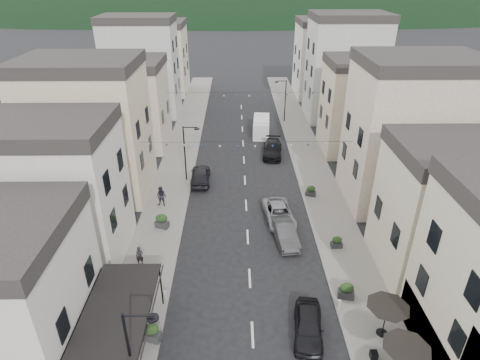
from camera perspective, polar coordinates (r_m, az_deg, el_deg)
The scene contains 25 objects.
sidewalk_left at distance 47.81m, azimuth -8.51°, elevation 3.36°, with size 4.00×76.00×0.12m, color slate.
sidewalk_right at distance 48.12m, azimuth 9.51°, elevation 3.44°, with size 4.00×76.00×0.12m, color slate.
boutique_awning at distance 23.97m, azimuth -16.45°, elevation -17.40°, with size 3.77×7.50×3.28m.
buildings_row_left at distance 52.47m, azimuth -15.97°, elevation 11.89°, with size 10.20×54.16×14.00m.
buildings_row_right at distance 51.89m, azimuth 17.04°, elevation 11.80°, with size 10.20×54.16×14.50m.
cafe_terrace at distance 23.88m, azimuth 22.51°, elevation -21.58°, with size 2.50×8.10×2.53m.
streetlamp_left_near at distance 21.26m, azimuth -14.76°, elevation -22.25°, with size 1.70×0.56×6.00m.
streetlamp_left_far at distance 40.69m, azimuth -7.52°, elevation 4.53°, with size 1.70×0.56×6.00m.
streetlamp_right_far at distance 57.77m, azimuth 6.20°, elevation 11.71°, with size 1.70×0.56×6.00m.
bollards at distance 25.48m, azimuth 1.85°, elevation -21.34°, with size 11.66×10.26×0.60m.
bunting_near at distance 35.97m, azimuth 0.90°, elevation 4.93°, with size 19.00×0.28×0.62m.
bunting_far at distance 51.07m, azimuth 0.42°, elevation 11.98°, with size 19.00×0.28×0.62m.
parked_car_a at distance 25.93m, azimuth 9.70°, elevation -19.72°, with size 1.71×4.24×1.45m, color black.
parked_car_b at distance 32.87m, azimuth 6.44°, elevation -7.54°, with size 1.55×4.44×1.46m, color #353538.
parked_car_c at distance 35.30m, azimuth 5.56°, elevation -4.78°, with size 2.36×5.11×1.42m, color gray.
parked_car_d at distance 47.59m, azimuth 4.64°, elevation 4.40°, with size 2.15×5.28×1.53m, color black.
parked_car_e at distance 41.47m, azimuth -5.65°, elevation 0.70°, with size 1.93×4.81×1.64m, color black.
delivery_van at distance 53.51m, azimuth 3.05°, elevation 7.70°, with size 2.46×5.32×2.48m.
pedestrian_a at distance 31.03m, azimuth -14.08°, elevation -10.43°, with size 0.56×0.37×1.53m, color black.
pedestrian_b at distance 37.57m, azimuth -11.10°, elevation -2.31°, with size 0.96×0.75×1.98m, color #26222D.
planter_la at distance 25.81m, azimuth -12.50°, elevation -20.41°, with size 1.20×0.87×1.21m.
planter_lb at distance 34.76m, azimuth -11.07°, elevation -5.74°, with size 1.29×1.00×1.27m.
planter_ra at distance 28.59m, azimuth 14.89°, elevation -14.97°, with size 1.15×0.79×1.18m.
planter_rb at distance 32.85m, azimuth 13.60°, elevation -8.57°, with size 0.89×0.51×0.99m.
planter_rc at distance 39.34m, azimuth 10.04°, elevation -1.53°, with size 1.07×0.84×1.06m.
Camera 1 is at (-0.97, -11.08, 19.74)m, focal length 30.00 mm.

